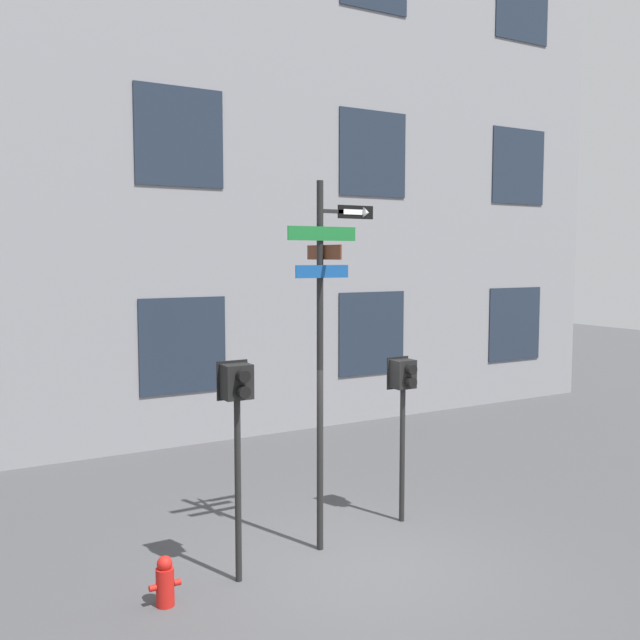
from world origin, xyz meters
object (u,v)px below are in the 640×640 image
street_sign_pole (324,333)px  fire_hydrant (165,582)px  pedestrian_signal_right (403,392)px  pedestrian_signal_left (237,408)px

street_sign_pole → fire_hydrant: street_sign_pole is taller
fire_hydrant → street_sign_pole: bearing=11.2°
street_sign_pole → fire_hydrant: size_ratio=8.48×
pedestrian_signal_right → fire_hydrant: pedestrian_signal_right is taller
street_sign_pole → pedestrian_signal_left: (-1.42, -0.33, -0.81)m
pedestrian_signal_left → fire_hydrant: 2.15m
pedestrian_signal_right → street_sign_pole: bearing=-169.6°
street_sign_pole → fire_hydrant: (-2.41, -0.48, -2.72)m
street_sign_pole → pedestrian_signal_left: bearing=-166.9°
pedestrian_signal_right → fire_hydrant: 4.38m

